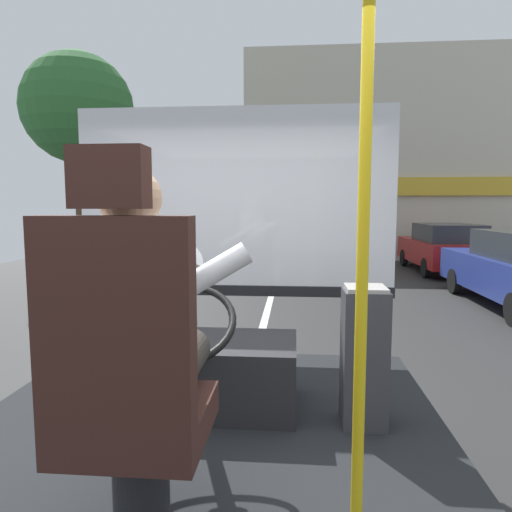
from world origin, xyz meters
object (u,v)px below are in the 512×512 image
object	(u,v)px
driver_seat	(129,388)
bus_driver	(141,321)
steering_console	(202,371)
parked_car_red	(445,247)
fare_box	(364,356)
handrail_pole	(363,251)

from	to	relation	value
driver_seat	bus_driver	world-z (taller)	driver_seat
steering_console	parked_car_red	distance (m)	11.60
driver_seat	fare_box	distance (m)	1.39
driver_seat	steering_console	distance (m)	1.21
handrail_pole	fare_box	size ratio (longest dim) A/B	2.70
parked_car_red	handrail_pole	bearing A→B (deg)	-108.95
steering_console	fare_box	bearing A→B (deg)	-7.70
bus_driver	steering_console	size ratio (longest dim) A/B	0.74
steering_console	handrail_pole	distance (m)	1.44
steering_console	parked_car_red	bearing A→B (deg)	65.96
driver_seat	steering_console	xyz separation A→B (m)	(0.00, 1.15, -0.37)
steering_console	bus_driver	bearing A→B (deg)	-90.00
bus_driver	handrail_pole	bearing A→B (deg)	8.72
handrail_pole	parked_car_red	bearing A→B (deg)	71.05
bus_driver	fare_box	distance (m)	1.35
driver_seat	steering_console	world-z (taller)	driver_seat
fare_box	parked_car_red	bearing A→B (deg)	70.42
driver_seat	fare_box	xyz separation A→B (m)	(0.91, 1.03, -0.21)
driver_seat	bus_driver	distance (m)	0.23
driver_seat	handrail_pole	world-z (taller)	handrail_pole
fare_box	driver_seat	bearing A→B (deg)	-131.59
steering_console	fare_box	distance (m)	0.94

